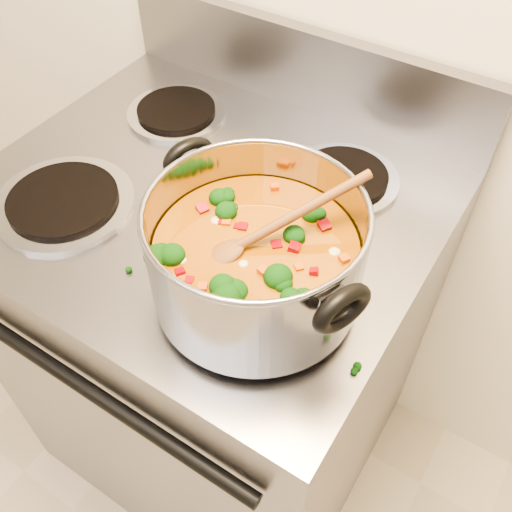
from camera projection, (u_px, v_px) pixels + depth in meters
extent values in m
cube|color=gray|center=(220.00, 341.00, 1.32)|extent=(0.77, 0.67, 0.92)
cube|color=gray|center=(301.00, 67.00, 1.09)|extent=(0.77, 0.03, 0.16)
cylinder|color=black|center=(77.00, 382.00, 0.87)|extent=(0.66, 0.02, 0.02)
cylinder|color=#A5A5AD|center=(64.00, 203.00, 0.95)|extent=(0.23, 0.23, 0.01)
cylinder|color=black|center=(63.00, 199.00, 0.94)|extent=(0.18, 0.18, 0.01)
cylinder|color=#A5A5AD|center=(247.00, 297.00, 0.82)|extent=(0.23, 0.23, 0.01)
cylinder|color=black|center=(247.00, 294.00, 0.81)|extent=(0.18, 0.18, 0.01)
cylinder|color=#A5A5AD|center=(177.00, 113.00, 1.12)|extent=(0.19, 0.19, 0.01)
cylinder|color=black|center=(176.00, 110.00, 1.11)|extent=(0.15, 0.15, 0.01)
cylinder|color=#A5A5AD|center=(343.00, 179.00, 0.99)|extent=(0.19, 0.19, 0.01)
cylinder|color=black|center=(344.00, 176.00, 0.98)|extent=(0.15, 0.15, 0.01)
cylinder|color=#95959C|center=(256.00, 253.00, 0.75)|extent=(0.29, 0.29, 0.15)
torus|color=#95959C|center=(256.00, 211.00, 0.69)|extent=(0.29, 0.29, 0.01)
cylinder|color=#7F520B|center=(256.00, 268.00, 0.77)|extent=(0.27, 0.27, 0.10)
torus|color=black|center=(189.00, 158.00, 0.80)|extent=(0.05, 0.08, 0.08)
torus|color=black|center=(342.00, 309.00, 0.62)|extent=(0.05, 0.08, 0.08)
ellipsoid|color=black|center=(246.00, 317.00, 0.66)|extent=(0.04, 0.04, 0.03)
ellipsoid|color=black|center=(267.00, 293.00, 0.69)|extent=(0.04, 0.04, 0.03)
ellipsoid|color=black|center=(274.00, 275.00, 0.70)|extent=(0.04, 0.04, 0.03)
ellipsoid|color=black|center=(336.00, 228.00, 0.76)|extent=(0.04, 0.04, 0.03)
ellipsoid|color=black|center=(225.00, 193.00, 0.80)|extent=(0.04, 0.04, 0.03)
ellipsoid|color=black|center=(197.00, 228.00, 0.76)|extent=(0.04, 0.04, 0.03)
ellipsoid|color=black|center=(296.00, 201.00, 0.79)|extent=(0.04, 0.04, 0.03)
ellipsoid|color=black|center=(338.00, 265.00, 0.71)|extent=(0.04, 0.04, 0.03)
ellipsoid|color=#9A050B|center=(183.00, 230.00, 0.76)|extent=(0.01, 0.01, 0.01)
ellipsoid|color=#9A050B|center=(244.00, 197.00, 0.80)|extent=(0.01, 0.01, 0.01)
ellipsoid|color=#9A050B|center=(326.00, 296.00, 0.68)|extent=(0.01, 0.01, 0.01)
ellipsoid|color=#9A050B|center=(299.00, 221.00, 0.77)|extent=(0.01, 0.01, 0.01)
ellipsoid|color=#9A050B|center=(279.00, 262.00, 0.72)|extent=(0.01, 0.01, 0.01)
ellipsoid|color=#9A050B|center=(263.00, 276.00, 0.70)|extent=(0.01, 0.01, 0.01)
ellipsoid|color=#9A050B|center=(257.00, 232.00, 0.75)|extent=(0.01, 0.01, 0.01)
ellipsoid|color=#9A050B|center=(206.00, 270.00, 0.71)|extent=(0.01, 0.01, 0.01)
ellipsoid|color=#9A050B|center=(300.00, 229.00, 0.76)|extent=(0.01, 0.01, 0.01)
ellipsoid|color=#9A050B|center=(224.00, 252.00, 0.73)|extent=(0.01, 0.01, 0.01)
ellipsoid|color=#9A050B|center=(197.00, 216.00, 0.77)|extent=(0.01, 0.01, 0.01)
ellipsoid|color=#9A050B|center=(248.00, 192.00, 0.80)|extent=(0.01, 0.01, 0.01)
ellipsoid|color=#9A050B|center=(288.00, 279.00, 0.70)|extent=(0.01, 0.01, 0.01)
ellipsoid|color=#BB460A|center=(231.00, 214.00, 0.78)|extent=(0.01, 0.01, 0.01)
ellipsoid|color=#BB460A|center=(342.00, 223.00, 0.76)|extent=(0.01, 0.01, 0.01)
ellipsoid|color=#BB460A|center=(339.00, 263.00, 0.72)|extent=(0.01, 0.01, 0.01)
ellipsoid|color=#BB460A|center=(203.00, 286.00, 0.69)|extent=(0.01, 0.01, 0.01)
ellipsoid|color=#BB460A|center=(288.00, 235.00, 0.75)|extent=(0.01, 0.01, 0.01)
ellipsoid|color=#BB460A|center=(324.00, 279.00, 0.70)|extent=(0.01, 0.01, 0.01)
ellipsoid|color=#BB460A|center=(282.00, 312.00, 0.67)|extent=(0.01, 0.01, 0.01)
ellipsoid|color=#BB460A|center=(234.00, 284.00, 0.69)|extent=(0.01, 0.01, 0.01)
ellipsoid|color=#C3BA86|center=(189.00, 237.00, 0.75)|extent=(0.02, 0.02, 0.01)
ellipsoid|color=#C3BA86|center=(202.00, 294.00, 0.68)|extent=(0.02, 0.02, 0.01)
ellipsoid|color=#C3BA86|center=(311.00, 223.00, 0.76)|extent=(0.02, 0.02, 0.01)
ellipsoid|color=#C3BA86|center=(241.00, 281.00, 0.70)|extent=(0.02, 0.02, 0.01)
ellipsoid|color=#C3BA86|center=(232.00, 256.00, 0.72)|extent=(0.02, 0.02, 0.01)
ellipsoid|color=#C3BA86|center=(252.00, 269.00, 0.71)|extent=(0.02, 0.02, 0.01)
ellipsoid|color=brown|center=(223.00, 255.00, 0.73)|extent=(0.07, 0.07, 0.04)
cylinder|color=brown|center=(297.00, 214.00, 0.73)|extent=(0.13, 0.17, 0.09)
ellipsoid|color=black|center=(149.00, 225.00, 0.91)|extent=(0.01, 0.01, 0.01)
ellipsoid|color=black|center=(344.00, 220.00, 0.92)|extent=(0.01, 0.01, 0.01)
ellipsoid|color=black|center=(384.00, 310.00, 0.80)|extent=(0.01, 0.01, 0.01)
ellipsoid|color=black|center=(144.00, 362.00, 0.75)|extent=(0.01, 0.01, 0.01)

